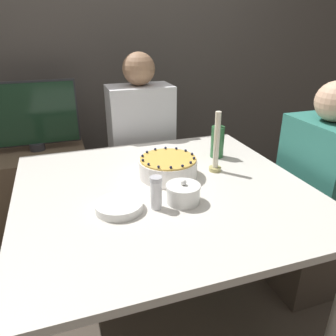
{
  "coord_description": "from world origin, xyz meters",
  "views": [
    {
      "loc": [
        -0.39,
        -1.19,
        1.4
      ],
      "look_at": [
        0.06,
        0.11,
        0.79
      ],
      "focal_mm": 35.0,
      "sensor_mm": 36.0,
      "label": 1
    }
  ],
  "objects_px": {
    "sugar_bowl": "(183,193)",
    "sugar_shaker": "(156,193)",
    "person_woman_floral": "(313,210)",
    "candle": "(216,148)",
    "cake": "(168,167)",
    "tv_monitor": "(32,115)",
    "bottle": "(217,141)",
    "person_man_blue_shirt": "(142,162)"
  },
  "relations": [
    {
      "from": "cake",
      "to": "sugar_shaker",
      "type": "distance_m",
      "value": 0.29
    },
    {
      "from": "bottle",
      "to": "tv_monitor",
      "type": "height_order",
      "value": "tv_monitor"
    },
    {
      "from": "sugar_bowl",
      "to": "person_man_blue_shirt",
      "type": "bearing_deg",
      "value": 85.95
    },
    {
      "from": "sugar_bowl",
      "to": "person_man_blue_shirt",
      "type": "relative_size",
      "value": 0.11
    },
    {
      "from": "sugar_bowl",
      "to": "sugar_shaker",
      "type": "xyz_separation_m",
      "value": [
        -0.11,
        -0.01,
        0.03
      ]
    },
    {
      "from": "cake",
      "to": "bottle",
      "type": "bearing_deg",
      "value": 24.38
    },
    {
      "from": "sugar_shaker",
      "to": "person_woman_floral",
      "type": "relative_size",
      "value": 0.11
    },
    {
      "from": "sugar_bowl",
      "to": "person_woman_floral",
      "type": "distance_m",
      "value": 0.84
    },
    {
      "from": "person_man_blue_shirt",
      "to": "bottle",
      "type": "bearing_deg",
      "value": 117.6
    },
    {
      "from": "cake",
      "to": "person_woman_floral",
      "type": "distance_m",
      "value": 0.83
    },
    {
      "from": "person_woman_floral",
      "to": "tv_monitor",
      "type": "relative_size",
      "value": 1.98
    },
    {
      "from": "cake",
      "to": "bottle",
      "type": "distance_m",
      "value": 0.36
    },
    {
      "from": "sugar_bowl",
      "to": "person_woman_floral",
      "type": "xyz_separation_m",
      "value": [
        0.78,
        0.1,
        -0.29
      ]
    },
    {
      "from": "candle",
      "to": "bottle",
      "type": "relative_size",
      "value": 1.26
    },
    {
      "from": "bottle",
      "to": "person_woman_floral",
      "type": "xyz_separation_m",
      "value": [
        0.44,
        -0.29,
        -0.33
      ]
    },
    {
      "from": "candle",
      "to": "person_woman_floral",
      "type": "height_order",
      "value": "person_woman_floral"
    },
    {
      "from": "sugar_bowl",
      "to": "person_woman_floral",
      "type": "height_order",
      "value": "person_woman_floral"
    },
    {
      "from": "bottle",
      "to": "tv_monitor",
      "type": "distance_m",
      "value": 1.25
    },
    {
      "from": "candle",
      "to": "person_man_blue_shirt",
      "type": "height_order",
      "value": "person_man_blue_shirt"
    },
    {
      "from": "cake",
      "to": "sugar_bowl",
      "type": "xyz_separation_m",
      "value": [
        -0.02,
        -0.25,
        -0.01
      ]
    },
    {
      "from": "candle",
      "to": "bottle",
      "type": "distance_m",
      "value": 0.19
    },
    {
      "from": "tv_monitor",
      "to": "sugar_shaker",
      "type": "bearing_deg",
      "value": -68.75
    },
    {
      "from": "sugar_bowl",
      "to": "cake",
      "type": "bearing_deg",
      "value": 85.16
    },
    {
      "from": "person_woman_floral",
      "to": "sugar_shaker",
      "type": "bearing_deg",
      "value": 97.32
    },
    {
      "from": "sugar_bowl",
      "to": "tv_monitor",
      "type": "bearing_deg",
      "value": 115.87
    },
    {
      "from": "cake",
      "to": "tv_monitor",
      "type": "xyz_separation_m",
      "value": [
        -0.61,
        0.97,
        0.05
      ]
    },
    {
      "from": "bottle",
      "to": "person_man_blue_shirt",
      "type": "height_order",
      "value": "person_man_blue_shirt"
    },
    {
      "from": "candle",
      "to": "sugar_shaker",
      "type": "bearing_deg",
      "value": -146.63
    },
    {
      "from": "cake",
      "to": "person_woman_floral",
      "type": "height_order",
      "value": "person_woman_floral"
    },
    {
      "from": "sugar_bowl",
      "to": "bottle",
      "type": "relative_size",
      "value": 0.59
    },
    {
      "from": "bottle",
      "to": "person_man_blue_shirt",
      "type": "distance_m",
      "value": 0.67
    },
    {
      "from": "sugar_bowl",
      "to": "bottle",
      "type": "height_order",
      "value": "bottle"
    },
    {
      "from": "candle",
      "to": "cake",
      "type": "bearing_deg",
      "value": 176.48
    },
    {
      "from": "sugar_shaker",
      "to": "bottle",
      "type": "height_order",
      "value": "bottle"
    },
    {
      "from": "sugar_bowl",
      "to": "tv_monitor",
      "type": "xyz_separation_m",
      "value": [
        -0.59,
        1.22,
        0.06
      ]
    },
    {
      "from": "cake",
      "to": "person_man_blue_shirt",
      "type": "distance_m",
      "value": 0.72
    },
    {
      "from": "sugar_shaker",
      "to": "candle",
      "type": "distance_m",
      "value": 0.44
    },
    {
      "from": "sugar_shaker",
      "to": "bottle",
      "type": "bearing_deg",
      "value": 41.42
    },
    {
      "from": "sugar_bowl",
      "to": "candle",
      "type": "bearing_deg",
      "value": 42.42
    },
    {
      "from": "cake",
      "to": "tv_monitor",
      "type": "distance_m",
      "value": 1.15
    },
    {
      "from": "cake",
      "to": "candle",
      "type": "height_order",
      "value": "candle"
    },
    {
      "from": "cake",
      "to": "sugar_bowl",
      "type": "distance_m",
      "value": 0.25
    }
  ]
}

